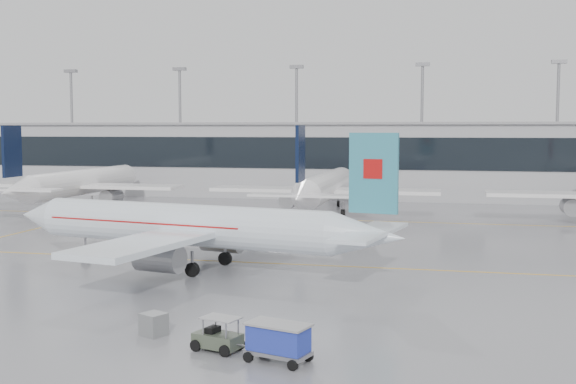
% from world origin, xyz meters
% --- Properties ---
extents(ground, '(320.00, 320.00, 0.00)m').
position_xyz_m(ground, '(0.00, 0.00, 0.00)').
color(ground, gray).
rests_on(ground, ground).
extents(taxi_line_main, '(120.00, 0.25, 0.01)m').
position_xyz_m(taxi_line_main, '(0.00, 0.00, 0.01)').
color(taxi_line_main, gold).
rests_on(taxi_line_main, ground).
extents(taxi_line_north, '(120.00, 0.25, 0.01)m').
position_xyz_m(taxi_line_north, '(0.00, 30.00, 0.01)').
color(taxi_line_north, gold).
rests_on(taxi_line_north, ground).
extents(taxi_line_cross, '(0.25, 60.00, 0.01)m').
position_xyz_m(taxi_line_cross, '(-30.00, 15.00, 0.01)').
color(taxi_line_cross, gold).
rests_on(taxi_line_cross, ground).
extents(terminal, '(180.00, 15.00, 12.00)m').
position_xyz_m(terminal, '(0.00, 62.00, 6.00)').
color(terminal, '#A0A0A4').
rests_on(terminal, ground).
extents(terminal_glass, '(180.00, 0.20, 5.00)m').
position_xyz_m(terminal_glass, '(0.00, 54.45, 7.50)').
color(terminal_glass, black).
rests_on(terminal_glass, ground).
extents(terminal_roof, '(182.00, 16.00, 0.40)m').
position_xyz_m(terminal_roof, '(0.00, 62.00, 12.20)').
color(terminal_roof, gray).
rests_on(terminal_roof, ground).
extents(light_masts, '(156.40, 1.00, 22.60)m').
position_xyz_m(light_masts, '(0.00, 68.00, 13.34)').
color(light_masts, gray).
rests_on(light_masts, ground).
extents(air_canada_jet, '(35.36, 28.37, 11.04)m').
position_xyz_m(air_canada_jet, '(-4.02, -3.89, 3.49)').
color(air_canada_jet, white).
rests_on(air_canada_jet, ground).
extents(parked_jet_b, '(29.64, 36.96, 11.72)m').
position_xyz_m(parked_jet_b, '(-35.00, 33.69, 3.71)').
color(parked_jet_b, white).
rests_on(parked_jet_b, ground).
extents(parked_jet_c, '(29.64, 36.96, 11.72)m').
position_xyz_m(parked_jet_c, '(-0.00, 33.69, 3.71)').
color(parked_jet_c, white).
rests_on(parked_jet_c, ground).
extents(baggage_tug, '(3.69, 2.15, 1.76)m').
position_xyz_m(baggage_tug, '(4.36, -23.94, 0.62)').
color(baggage_tug, '#404939').
rests_on(baggage_tug, ground).
extents(baggage_cart, '(3.45, 2.54, 1.91)m').
position_xyz_m(baggage_cart, '(7.81, -24.99, 1.12)').
color(baggage_cart, gray).
rests_on(baggage_cart, ground).
extents(gse_unit, '(1.62, 1.58, 1.24)m').
position_xyz_m(gse_unit, '(0.08, -22.10, 0.62)').
color(gse_unit, slate).
rests_on(gse_unit, ground).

